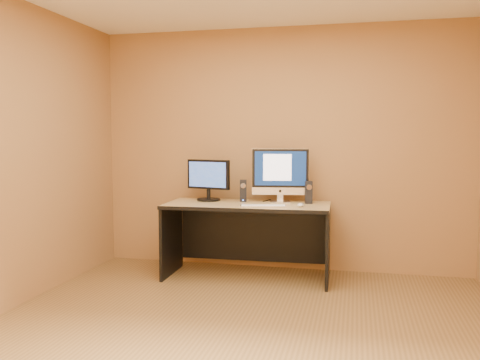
{
  "coord_description": "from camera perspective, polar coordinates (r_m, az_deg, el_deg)",
  "views": [
    {
      "loc": [
        0.79,
        -3.45,
        1.45
      ],
      "look_at": [
        -0.33,
        1.41,
        1.01
      ],
      "focal_mm": 38.0,
      "sensor_mm": 36.0,
      "label": 1
    }
  ],
  "objects": [
    {
      "name": "floor",
      "position": [
        3.82,
        0.02,
        -17.21
      ],
      "size": [
        4.0,
        4.0,
        0.0
      ],
      "primitive_type": "plane",
      "color": "brown",
      "rests_on": "ground"
    },
    {
      "name": "keyboard",
      "position": [
        4.9,
        2.63,
        -2.92
      ],
      "size": [
        0.46,
        0.21,
        0.02
      ],
      "primitive_type": "cube",
      "rotation": [
        0.0,
        0.0,
        0.21
      ],
      "color": "silver",
      "rests_on": "desk"
    },
    {
      "name": "cable_a",
      "position": [
        5.36,
        4.58,
        -2.31
      ],
      "size": [
        0.1,
        0.21,
        0.01
      ],
      "primitive_type": "cylinder",
      "rotation": [
        1.57,
        0.0,
        0.42
      ],
      "color": "black",
      "rests_on": "desk"
    },
    {
      "name": "imac",
      "position": [
        5.21,
        4.55,
        0.57
      ],
      "size": [
        0.61,
        0.3,
        0.57
      ],
      "primitive_type": null,
      "rotation": [
        0.0,
        0.0,
        0.15
      ],
      "color": "silver",
      "rests_on": "desk"
    },
    {
      "name": "speaker_left",
      "position": [
        5.28,
        0.36,
        -1.21
      ],
      "size": [
        0.08,
        0.09,
        0.23
      ],
      "primitive_type": null,
      "rotation": [
        0.0,
        0.0,
        0.2
      ],
      "color": "black",
      "rests_on": "desk"
    },
    {
      "name": "speaker_right",
      "position": [
        5.17,
        7.72,
        -1.39
      ],
      "size": [
        0.08,
        0.09,
        0.23
      ],
      "primitive_type": null,
      "rotation": [
        0.0,
        0.0,
        0.21
      ],
      "color": "black",
      "rests_on": "desk"
    },
    {
      "name": "second_monitor",
      "position": [
        5.35,
        -3.56,
        -0.03
      ],
      "size": [
        0.54,
        0.35,
        0.43
      ],
      "primitive_type": null,
      "rotation": [
        0.0,
        0.0,
        -0.23
      ],
      "color": "black",
      "rests_on": "desk"
    },
    {
      "name": "walls",
      "position": [
        3.54,
        0.03,
        2.64
      ],
      "size": [
        4.0,
        4.0,
        2.6
      ],
      "primitive_type": null,
      "color": "olive",
      "rests_on": "ground"
    },
    {
      "name": "cable_b",
      "position": [
        5.35,
        3.04,
        -2.31
      ],
      "size": [
        0.06,
        0.18,
        0.01
      ],
      "primitive_type": "cylinder",
      "rotation": [
        1.57,
        0.0,
        -0.29
      ],
      "color": "black",
      "rests_on": "desk"
    },
    {
      "name": "desk",
      "position": [
        5.19,
        0.82,
        -6.85
      ],
      "size": [
        1.67,
        0.77,
        0.76
      ],
      "primitive_type": null,
      "rotation": [
        0.0,
        0.0,
        0.03
      ],
      "color": "tan",
      "rests_on": "ground"
    },
    {
      "name": "mouse",
      "position": [
        4.93,
        6.81,
        -2.8
      ],
      "size": [
        0.08,
        0.11,
        0.04
      ],
      "primitive_type": "ellipsoid",
      "rotation": [
        0.0,
        0.0,
        -0.16
      ],
      "color": "silver",
      "rests_on": "desk"
    }
  ]
}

